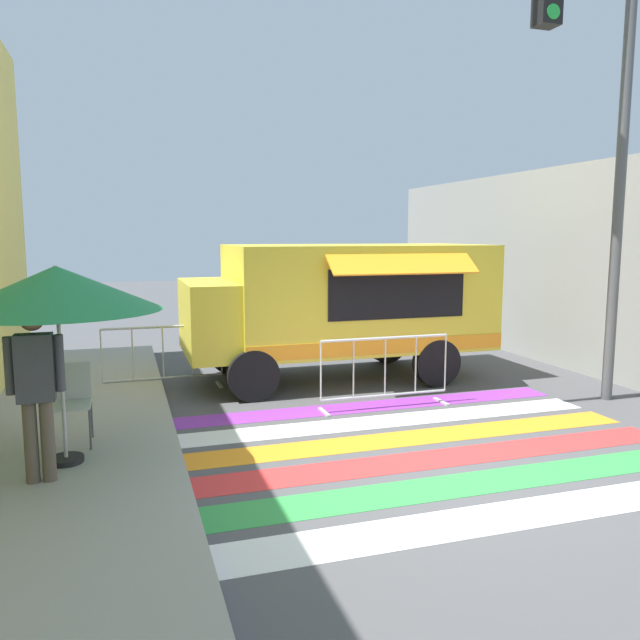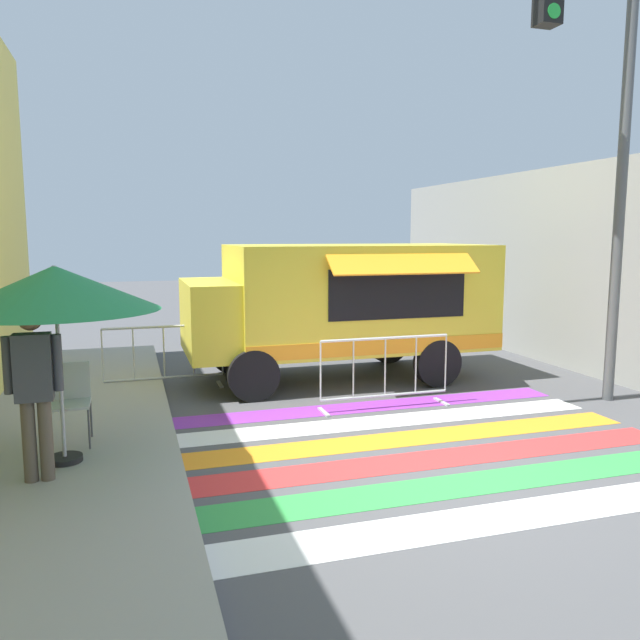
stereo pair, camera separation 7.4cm
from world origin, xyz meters
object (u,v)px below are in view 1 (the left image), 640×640
(vendor_person, at_px, (36,383))
(barricade_front, at_px, (385,373))
(traffic_signal_pole, at_px, (581,92))
(barricade_side, at_px, (163,358))
(folding_chair, at_px, (70,396))
(patio_umbrella, at_px, (56,289))
(food_truck, at_px, (335,301))

(vendor_person, height_order, barricade_front, vendor_person)
(traffic_signal_pole, xyz_separation_m, barricade_side, (-5.78, 2.75, -4.05))
(folding_chair, xyz_separation_m, barricade_front, (4.28, 0.82, -0.20))
(traffic_signal_pole, xyz_separation_m, vendor_person, (-7.20, -1.34, -3.43))
(traffic_signal_pole, relative_size, barricade_side, 3.46)
(traffic_signal_pole, height_order, vendor_person, traffic_signal_pole)
(barricade_front, bearing_deg, patio_umbrella, -161.03)
(patio_umbrella, bearing_deg, traffic_signal_pole, 7.06)
(vendor_person, bearing_deg, barricade_front, 34.63)
(patio_umbrella, distance_m, vendor_person, 1.00)
(vendor_person, xyz_separation_m, barricade_front, (4.48, 1.94, -0.62))
(patio_umbrella, distance_m, barricade_front, 4.77)
(food_truck, xyz_separation_m, patio_umbrella, (-4.20, -3.48, 0.61))
(patio_umbrella, bearing_deg, barricade_front, 18.97)
(traffic_signal_pole, height_order, barricade_side, traffic_signal_pole)
(folding_chair, bearing_deg, traffic_signal_pole, 17.49)
(vendor_person, xyz_separation_m, barricade_side, (1.42, 4.09, -0.62))
(vendor_person, relative_size, barricade_front, 0.85)
(food_truck, distance_m, vendor_person, 5.91)
(traffic_signal_pole, relative_size, patio_umbrella, 3.21)
(folding_chair, relative_size, barricade_front, 0.45)
(food_truck, height_order, vendor_person, food_truck)
(patio_umbrella, height_order, folding_chair, patio_umbrella)
(food_truck, height_order, barricade_front, food_truck)
(traffic_signal_pole, bearing_deg, patio_umbrella, -172.94)
(food_truck, bearing_deg, barricade_side, 177.47)
(food_truck, relative_size, barricade_front, 2.61)
(vendor_person, bearing_deg, barricade_side, 81.95)
(food_truck, distance_m, barricade_front, 2.19)
(patio_umbrella, height_order, vendor_person, patio_umbrella)
(traffic_signal_pole, bearing_deg, vendor_person, -169.47)
(barricade_front, xyz_separation_m, barricade_side, (-3.05, 2.14, -0.00))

